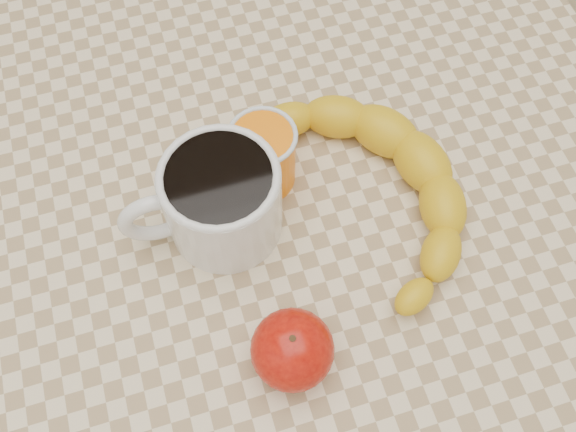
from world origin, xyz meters
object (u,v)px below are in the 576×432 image
object	(u,v)px
table	(288,261)
coffee_mug	(219,199)
orange_juice_glass	(263,156)
banana	(364,187)
apple	(292,350)

from	to	relation	value
table	coffee_mug	distance (m)	0.15
table	orange_juice_glass	distance (m)	0.14
coffee_mug	banana	xyz separation A→B (m)	(0.14, -0.01, -0.03)
coffee_mug	apple	distance (m)	0.15
apple	banana	xyz separation A→B (m)	(0.11, 0.13, -0.01)
coffee_mug	banana	size ratio (longest dim) A/B	0.43
table	banana	bearing A→B (deg)	4.54
orange_juice_glass	apple	size ratio (longest dim) A/B	0.93
apple	orange_juice_glass	bearing A→B (deg)	81.22
apple	table	bearing A→B (deg)	74.50
table	apple	world-z (taller)	apple
coffee_mug	orange_juice_glass	bearing A→B (deg)	36.37
apple	banana	size ratio (longest dim) A/B	0.24
coffee_mug	apple	bearing A→B (deg)	-80.72
coffee_mug	table	bearing A→B (deg)	-18.74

